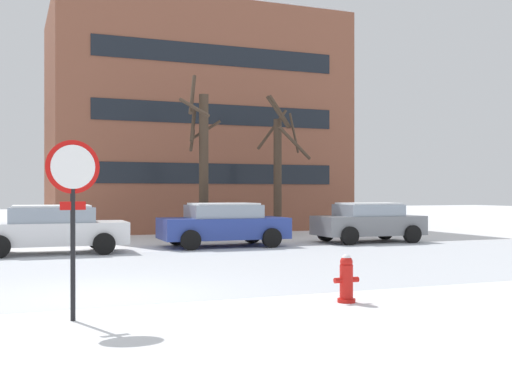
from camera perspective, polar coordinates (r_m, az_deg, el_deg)
ground_plane at (r=11.28m, az=-13.78°, el=-9.27°), size 120.00×120.00×0.00m
road_surface at (r=14.58m, az=-15.56°, el=-7.15°), size 80.00×8.73×0.00m
stop_sign at (r=9.20m, az=-16.34°, el=-0.17°), size 0.76×0.12×2.55m
fire_hydrant at (r=10.49m, az=8.23°, el=-7.77°), size 0.44×0.30×0.80m
parked_car_white at (r=19.48m, az=-18.13°, el=-3.19°), size 4.39×2.19×1.43m
parked_car_blue at (r=20.90m, az=-3.00°, el=-2.94°), size 4.23×2.24×1.46m
parked_car_gray at (r=23.05m, az=10.19°, el=-2.69°), size 3.91×2.13×1.43m
tree_far_right at (r=23.35m, az=-4.91°, el=2.93°), size 1.74×1.74×6.25m
tree_far_mid at (r=25.80m, az=2.09°, el=2.25°), size 1.95×2.02×5.77m
building_far_right at (r=32.32m, az=-5.90°, el=6.22°), size 13.87×8.97×10.65m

